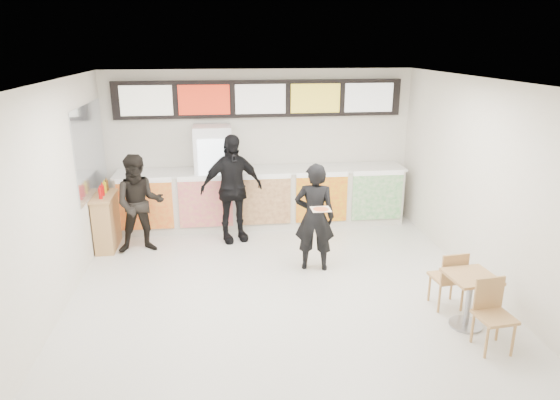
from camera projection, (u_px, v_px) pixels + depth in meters
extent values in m
plane|color=beige|center=(283.00, 301.00, 7.02)|extent=(7.00, 7.00, 0.00)
plane|color=white|center=(284.00, 83.00, 6.12)|extent=(7.00, 7.00, 0.00)
plane|color=silver|center=(260.00, 147.00, 9.88)|extent=(6.00, 0.00, 6.00)
plane|color=silver|center=(45.00, 209.00, 6.21)|extent=(0.00, 7.00, 7.00)
plane|color=silver|center=(497.00, 191.00, 6.93)|extent=(0.00, 7.00, 7.00)
cube|color=silver|center=(263.00, 198.00, 9.79)|extent=(5.50, 0.70, 1.10)
cube|color=silver|center=(262.00, 170.00, 9.62)|extent=(5.56, 0.76, 0.04)
cube|color=#E94C1B|center=(145.00, 206.00, 9.15)|extent=(0.99, 0.02, 0.90)
cube|color=#DB306B|center=(206.00, 204.00, 9.28)|extent=(0.99, 0.02, 0.90)
cube|color=brown|center=(265.00, 202.00, 9.41)|extent=(0.99, 0.02, 0.90)
cube|color=gold|center=(322.00, 199.00, 9.54)|extent=(0.99, 0.02, 0.90)
cube|color=#238D31|center=(377.00, 197.00, 9.68)|extent=(0.99, 0.02, 0.90)
cube|color=black|center=(260.00, 99.00, 9.52)|extent=(5.50, 0.12, 0.70)
cube|color=white|center=(146.00, 101.00, 9.20)|extent=(0.95, 0.02, 0.55)
cube|color=red|center=(204.00, 100.00, 9.33)|extent=(0.95, 0.02, 0.55)
cube|color=silver|center=(260.00, 99.00, 9.45)|extent=(0.95, 0.02, 0.55)
cube|color=yellow|center=(315.00, 98.00, 9.58)|extent=(0.95, 0.02, 0.55)
cube|color=silver|center=(369.00, 98.00, 9.70)|extent=(0.95, 0.02, 0.55)
cube|color=white|center=(214.00, 178.00, 9.56)|extent=(0.70, 0.65, 2.00)
cube|color=white|center=(214.00, 180.00, 9.23)|extent=(0.54, 0.02, 1.50)
cylinder|color=#1B9820|center=(204.00, 210.00, 9.42)|extent=(0.07, 0.07, 0.22)
cylinder|color=#FF4215|center=(211.00, 210.00, 9.44)|extent=(0.07, 0.07, 0.22)
cylinder|color=red|center=(219.00, 210.00, 9.45)|extent=(0.07, 0.07, 0.22)
cylinder|color=blue|center=(226.00, 209.00, 9.47)|extent=(0.07, 0.07, 0.22)
cylinder|color=#FF4215|center=(203.00, 191.00, 9.30)|extent=(0.07, 0.07, 0.22)
cylinder|color=red|center=(211.00, 191.00, 9.32)|extent=(0.07, 0.07, 0.22)
cylinder|color=blue|center=(218.00, 190.00, 9.34)|extent=(0.07, 0.07, 0.22)
cylinder|color=#1B9820|center=(226.00, 190.00, 9.35)|extent=(0.07, 0.07, 0.22)
cylinder|color=red|center=(202.00, 171.00, 9.19)|extent=(0.07, 0.07, 0.22)
cylinder|color=blue|center=(210.00, 171.00, 9.21)|extent=(0.07, 0.07, 0.22)
cylinder|color=#1B9820|center=(217.00, 171.00, 9.22)|extent=(0.07, 0.07, 0.22)
cylinder|color=#FF4215|center=(225.00, 170.00, 9.24)|extent=(0.07, 0.07, 0.22)
cylinder|color=blue|center=(201.00, 151.00, 9.07)|extent=(0.07, 0.07, 0.22)
cylinder|color=#1B9820|center=(209.00, 151.00, 9.09)|extent=(0.07, 0.07, 0.22)
cylinder|color=#FF4215|center=(216.00, 151.00, 9.11)|extent=(0.07, 0.07, 0.22)
cylinder|color=red|center=(224.00, 150.00, 9.12)|extent=(0.07, 0.07, 0.22)
cube|color=#B2B7BF|center=(90.00, 149.00, 8.46)|extent=(0.01, 2.00, 1.50)
imported|color=black|center=(315.00, 217.00, 7.79)|extent=(0.71, 0.54, 1.73)
imported|color=black|center=(140.00, 204.00, 8.46)|extent=(0.90, 0.74, 1.72)
imported|color=black|center=(232.00, 189.00, 8.92)|extent=(1.24, 0.79, 1.96)
cube|color=beige|center=(321.00, 209.00, 7.28)|extent=(0.28, 0.28, 0.01)
cone|color=#CC7233|center=(321.00, 209.00, 7.28)|extent=(0.36, 0.36, 0.02)
cube|color=tan|center=(472.00, 277.00, 6.21)|extent=(0.62, 0.62, 0.04)
cylinder|color=gray|center=(468.00, 302.00, 6.31)|extent=(0.08, 0.08, 0.69)
cylinder|color=gray|center=(465.00, 324.00, 6.41)|extent=(0.42, 0.42, 0.03)
cube|color=tan|center=(495.00, 317.00, 5.80)|extent=(0.44, 0.44, 0.04)
cube|color=tan|center=(489.00, 293.00, 5.90)|extent=(0.38, 0.06, 0.40)
cube|color=tan|center=(447.00, 278.00, 6.77)|extent=(0.44, 0.44, 0.04)
cube|color=tan|center=(455.00, 269.00, 6.54)|extent=(0.38, 0.06, 0.40)
cube|color=tan|center=(107.00, 222.00, 8.74)|extent=(0.31, 0.83, 0.93)
cube|color=tan|center=(104.00, 196.00, 8.59)|extent=(0.35, 0.87, 0.04)
cylinder|color=red|center=(100.00, 194.00, 8.34)|extent=(0.06, 0.06, 0.19)
cylinder|color=red|center=(103.00, 191.00, 8.51)|extent=(0.06, 0.06, 0.19)
cylinder|color=yellow|center=(105.00, 188.00, 8.67)|extent=(0.06, 0.06, 0.19)
cylinder|color=brown|center=(107.00, 185.00, 8.83)|extent=(0.06, 0.06, 0.19)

